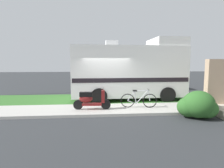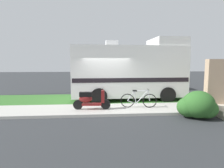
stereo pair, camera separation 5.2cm
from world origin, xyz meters
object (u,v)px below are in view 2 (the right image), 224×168
Objects in this scene: motorhome_rv at (129,71)px; scooter at (90,100)px; pickup_truck_near at (148,78)px; bicycle at (139,100)px; pickup_truck_far at (146,75)px; bottle_green at (208,106)px.

scooter is at bearing -129.41° from motorhome_rv.
scooter is at bearing -123.47° from pickup_truck_near.
pickup_truck_near is at bearing 70.88° from bicycle.
pickup_truck_far is 17.54× the size of bottle_green.
pickup_truck_far is at bearing 73.17° from bicycle.
pickup_truck_far is at bearing 62.82° from scooter.
pickup_truck_near is at bearing 96.18° from bottle_green.
bottle_green is at bearing -7.79° from bicycle.
bicycle is 10.86m from pickup_truck_far.
bottle_green is (5.46, -0.28, -0.33)m from scooter.
pickup_truck_near is 19.57× the size of bottle_green.
motorhome_rv is 3.89× the size of bicycle.
bicycle is 7.32m from pickup_truck_near.
pickup_truck_near is at bearing -102.13° from pickup_truck_far.
motorhome_rv is at bearing -119.11° from pickup_truck_near.
bicycle is at bearing -109.12° from pickup_truck_near.
scooter is 0.33× the size of pickup_truck_far.
motorhome_rv is 4.66m from bottle_green.
bottle_green is at bearing -43.87° from motorhome_rv.
scooter is 0.30× the size of pickup_truck_near.
motorhome_rv is 22.63× the size of bottle_green.
pickup_truck_far reaches higher than scooter.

